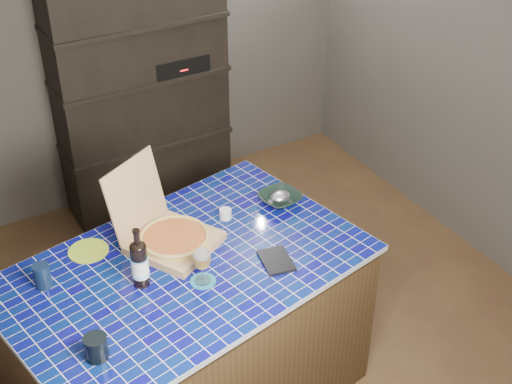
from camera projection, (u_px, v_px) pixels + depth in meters
room at (245, 145)px, 3.76m from camera, size 3.50×3.50×3.50m
shelving_unit at (142, 94)px, 5.06m from camera, size 1.20×0.41×1.80m
kitchen_island at (189, 336)px, 3.68m from camera, size 1.90×1.41×0.94m
pizza_box at (170, 235)px, 3.52m from camera, size 0.55×0.58×0.41m
mead_bottle at (140, 263)px, 3.24m from camera, size 0.08×0.08×0.31m
teal_trivet at (203, 281)px, 3.32m from camera, size 0.12×0.12×0.01m
wine_glass at (202, 259)px, 3.24m from camera, size 0.08×0.08×0.19m
tumbler at (96, 347)px, 2.90m from camera, size 0.10×0.10×0.11m
dvd_case at (276, 261)px, 3.43m from camera, size 0.17×0.22×0.02m
bowl at (280, 199)px, 3.84m from camera, size 0.25×0.25×0.05m
foil_contents at (280, 196)px, 3.84m from camera, size 0.12×0.10×0.05m
white_jar at (225, 214)px, 3.72m from camera, size 0.06×0.06×0.05m
navy_cup at (42, 276)px, 3.26m from camera, size 0.08×0.08×0.12m
green_trivet at (88, 251)px, 3.50m from camera, size 0.20×0.20×0.01m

